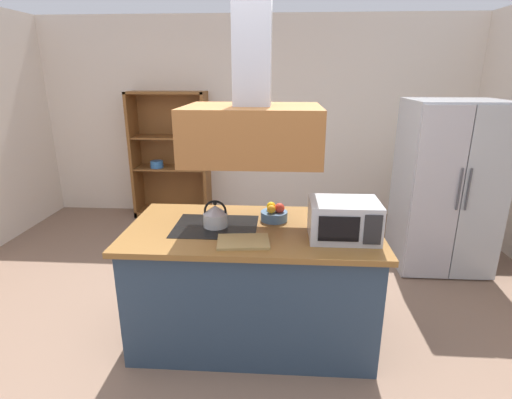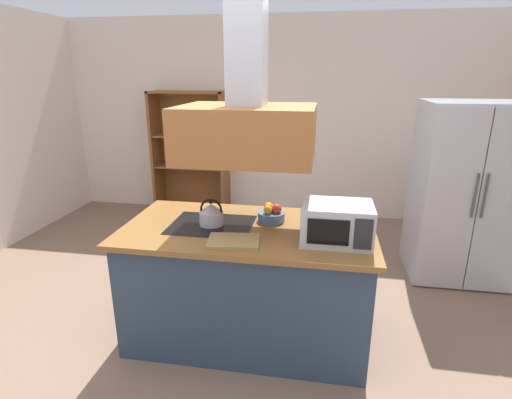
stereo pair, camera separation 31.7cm
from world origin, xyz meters
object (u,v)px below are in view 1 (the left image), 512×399
Objects in this scene: dish_cabinet at (172,162)px; microwave at (344,220)px; cutting_board at (243,242)px; fruit_bowl at (274,214)px; kettle at (215,216)px; refrigerator at (446,187)px.

dish_cabinet reaches higher than microwave.
dish_cabinet reaches higher than cutting_board.
cutting_board is 0.69m from microwave.
microwave is 2.28× the size of fruit_bowl.
kettle is (1.07, -2.72, 0.22)m from dish_cabinet.
dish_cabinet is (-3.22, 1.39, -0.10)m from refrigerator.
refrigerator reaches higher than fruit_bowl.
dish_cabinet is 2.97m from fruit_bowl.
fruit_bowl is at bearing 147.34° from microwave.
refrigerator reaches higher than cutting_board.
dish_cabinet is 3.48m from microwave.
dish_cabinet is at bearing 111.56° from kettle.
dish_cabinet reaches higher than refrigerator.
dish_cabinet is 8.73× the size of kettle.
fruit_bowl reaches higher than cutting_board.
dish_cabinet is 5.10× the size of cutting_board.
kettle is 0.37m from cutting_board.
cutting_board is (1.30, -2.99, 0.15)m from dish_cabinet.
dish_cabinet is 8.57× the size of fruit_bowl.
refrigerator is at bearing 31.65° from kettle.
refrigerator is 8.53× the size of fruit_bowl.
cutting_board is at bearing -114.19° from fruit_bowl.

